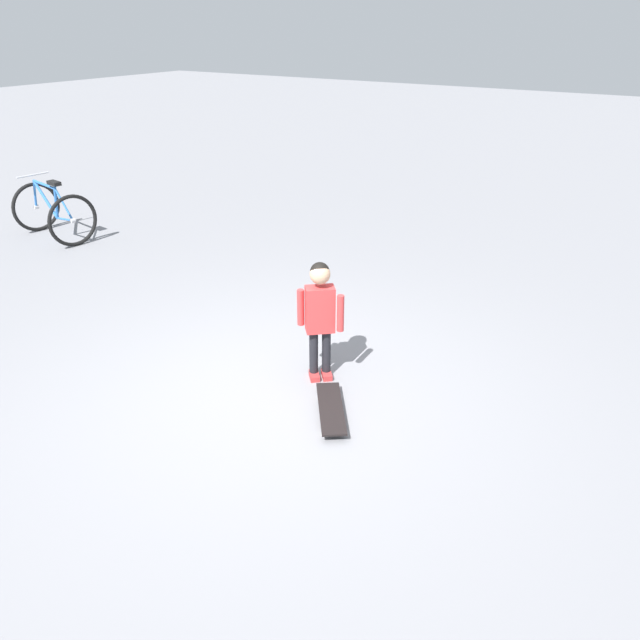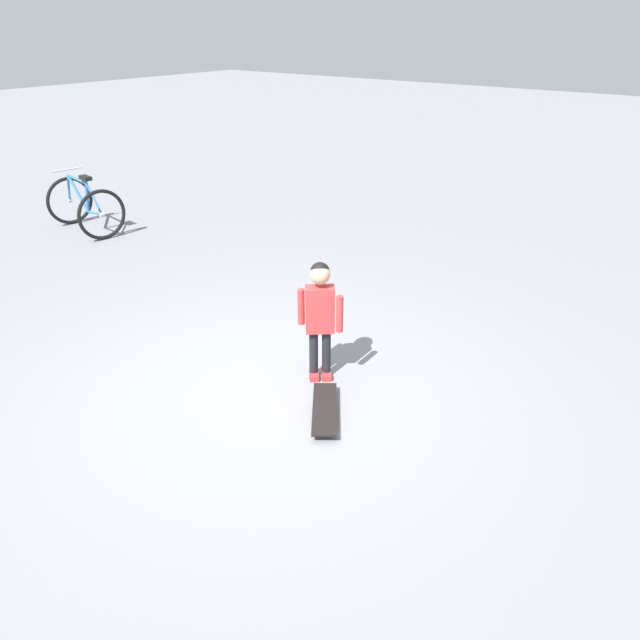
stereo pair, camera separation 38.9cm
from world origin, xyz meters
name	(u,v)px [view 2 (the right image)]	position (x,y,z in m)	size (l,w,h in m)	color
ground_plane	(268,392)	(0.00, 0.00, 0.00)	(50.00, 50.00, 0.00)	gray
child_person	(320,309)	(-0.20, -0.47, 0.66)	(0.40, 0.27, 1.06)	black
skateboard	(325,409)	(-0.58, -0.02, 0.06)	(0.57, 0.69, 0.07)	black
bicycle_near	(85,206)	(4.95, -1.65, 0.38)	(1.16, 0.86, 0.85)	black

